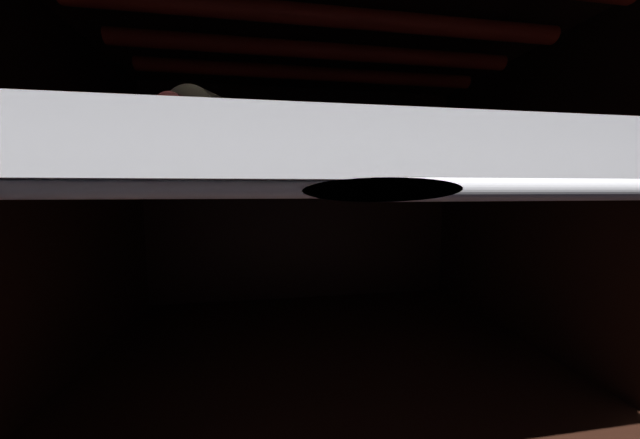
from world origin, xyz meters
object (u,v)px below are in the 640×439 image
at_px(pig_in_blanket_mid_3, 325,153).
at_px(pig_in_blanket_mid_7, 105,154).
at_px(pig_in_blanket_mid_2, 474,148).
at_px(pig_in_blanket_mid_5, 292,168).
at_px(pig_in_blanket_mid_8, 327,170).
at_px(oven_rack_mid, 329,189).
at_px(pig_in_blanket_mid_6, 210,127).
at_px(baking_tray_mid, 329,179).
at_px(pig_in_blanket_mid_4, 372,170).
at_px(pig_in_blanket_mid_0, 191,168).
at_px(heating_element, 329,36).
at_px(pig_in_blanket_mid_1, 411,154).

bearing_deg(pig_in_blanket_mid_3, pig_in_blanket_mid_7, 170.42).
xyz_separation_m(pig_in_blanket_mid_2, pig_in_blanket_mid_3, (-0.11, 0.02, -0.00)).
bearing_deg(pig_in_blanket_mid_5, pig_in_blanket_mid_8, 19.87).
height_order(oven_rack_mid, pig_in_blanket_mid_6, pig_in_blanket_mid_6).
relative_size(baking_tray_mid, pig_in_blanket_mid_2, 7.01).
bearing_deg(pig_in_blanket_mid_2, pig_in_blanket_mid_3, 170.32).
height_order(baking_tray_mid, pig_in_blanket_mid_5, pig_in_blanket_mid_5).
xyz_separation_m(pig_in_blanket_mid_4, pig_in_blanket_mid_5, (-0.10, 0.05, 0.00)).
bearing_deg(oven_rack_mid, pig_in_blanket_mid_0, 140.58).
bearing_deg(pig_in_blanket_mid_2, pig_in_blanket_mid_8, 104.53).
bearing_deg(pig_in_blanket_mid_0, pig_in_blanket_mid_3, -55.84).
xyz_separation_m(pig_in_blanket_mid_0, pig_in_blanket_mid_4, (0.25, -0.05, -0.00)).
xyz_separation_m(pig_in_blanket_mid_0, pig_in_blanket_mid_3, (0.15, -0.22, -0.00)).
relative_size(pig_in_blanket_mid_2, pig_in_blanket_mid_3, 1.43).
xyz_separation_m(heating_element, pig_in_blanket_mid_6, (-0.09, -0.17, -0.12)).
bearing_deg(pig_in_blanket_mid_1, pig_in_blanket_mid_7, 170.17).
relative_size(baking_tray_mid, pig_in_blanket_mid_6, 8.22).
relative_size(pig_in_blanket_mid_5, pig_in_blanket_mid_6, 1.00).
bearing_deg(pig_in_blanket_mid_5, baking_tray_mid, -78.48).
bearing_deg(pig_in_blanket_mid_0, pig_in_blanket_mid_1, -47.41).
bearing_deg(pig_in_blanket_mid_0, baking_tray_mid, -39.42).
height_order(pig_in_blanket_mid_1, pig_in_blanket_mid_6, pig_in_blanket_mid_6).
distance_m(pig_in_blanket_mid_1, pig_in_blanket_mid_4, 0.19).
bearing_deg(pig_in_blanket_mid_7, pig_in_blanket_mid_2, -9.62).
distance_m(heating_element, oven_rack_mid, 0.15).
height_order(heating_element, pig_in_blanket_mid_8, heating_element).
xyz_separation_m(oven_rack_mid, pig_in_blanket_mid_3, (-0.02, -0.08, 0.03)).
bearing_deg(baking_tray_mid, pig_in_blanket_mid_0, 140.58).
bearing_deg(pig_in_blanket_mid_8, pig_in_blanket_mid_5, -160.13).
distance_m(pig_in_blanket_mid_0, pig_in_blanket_mid_8, 0.20).
xyz_separation_m(oven_rack_mid, baking_tray_mid, (0.00, -0.00, 0.01)).
bearing_deg(pig_in_blanket_mid_3, pig_in_blanket_mid_0, 124.16).
bearing_deg(pig_in_blanket_mid_1, pig_in_blanket_mid_2, -8.57).
bearing_deg(pig_in_blanket_mid_3, pig_in_blanket_mid_2, -9.68).
bearing_deg(heating_element, pig_in_blanket_mid_3, -102.38).
distance_m(baking_tray_mid, pig_in_blanket_mid_7, 0.19).
bearing_deg(pig_in_blanket_mid_4, pig_in_blanket_mid_7, -150.75).
xyz_separation_m(pig_in_blanket_mid_3, pig_in_blanket_mid_4, (0.09, 0.17, -0.00)).
height_order(pig_in_blanket_mid_2, pig_in_blanket_mid_5, same).
bearing_deg(heating_element, pig_in_blanket_mid_2, -47.69).
xyz_separation_m(heating_element, pig_in_blanket_mid_3, (-0.02, -0.08, -0.12)).
xyz_separation_m(oven_rack_mid, pig_in_blanket_mid_8, (0.03, 0.16, 0.03)).
distance_m(heating_element, pig_in_blanket_mid_2, 0.18).
bearing_deg(heating_element, pig_in_blanket_mid_4, 50.12).
height_order(baking_tray_mid, pig_in_blanket_mid_0, pig_in_blanket_mid_0).
height_order(oven_rack_mid, pig_in_blanket_mid_8, pig_in_blanket_mid_8).
relative_size(pig_in_blanket_mid_0, pig_in_blanket_mid_2, 0.87).
bearing_deg(pig_in_blanket_mid_6, pig_in_blanket_mid_2, 21.05).
xyz_separation_m(pig_in_blanket_mid_2, pig_in_blanket_mid_7, (-0.28, 0.05, -0.00)).
height_order(oven_rack_mid, pig_in_blanket_mid_3, pig_in_blanket_mid_3).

